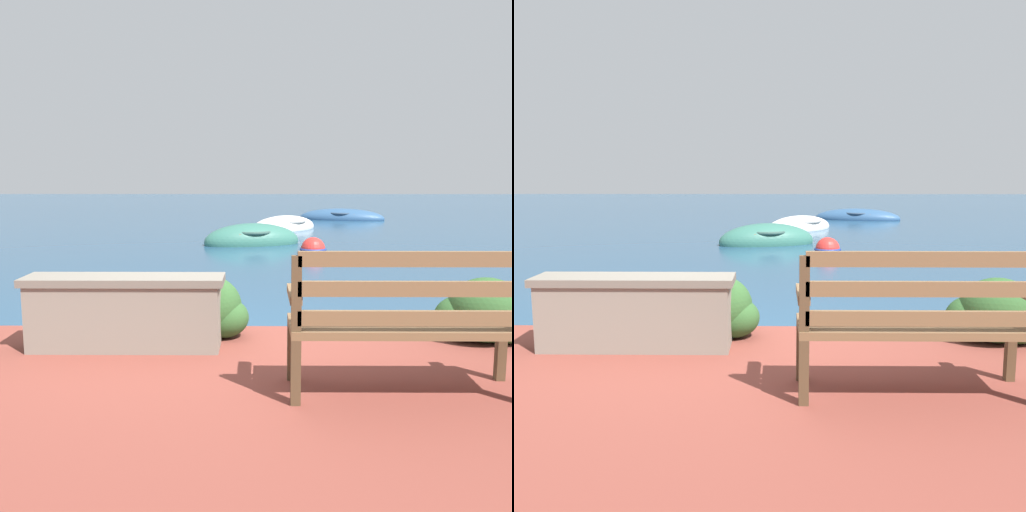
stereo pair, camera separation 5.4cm
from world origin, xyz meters
The scene contains 9 objects.
ground_plane centered at (0.00, 0.00, 0.00)m, with size 80.00×80.00×0.00m.
park_bench centered at (1.44, -1.61, 0.70)m, with size 1.46×0.48×0.93m.
stone_wall centered at (-0.53, -0.66, 0.51)m, with size 1.55×0.39×0.58m.
hedge_clump_left centered at (0.05, -0.32, 0.45)m, with size 0.78×0.56×0.53m.
hedge_clump_centre centered at (2.37, -0.46, 0.45)m, with size 0.78×0.56×0.53m.
rowboat_nearest centered at (0.34, 7.82, 0.07)m, with size 2.39×1.55×0.83m.
rowboat_mid centered at (1.21, 11.28, 0.06)m, with size 2.51×2.68×0.69m.
rowboat_far centered at (3.36, 14.81, 0.06)m, with size 3.11×1.75×0.68m.
mooring_buoy centered at (1.59, 6.28, 0.09)m, with size 0.54×0.54×0.49m.
Camera 1 is at (0.53, -5.01, 1.59)m, focal length 40.00 mm.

